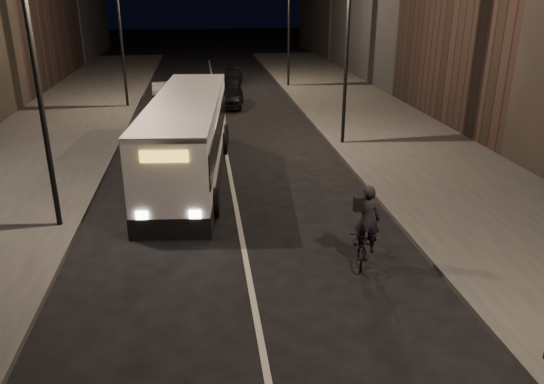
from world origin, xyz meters
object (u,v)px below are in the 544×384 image
object	(u,v)px
streetlight_right_far	(285,13)
car_mid	(164,92)
streetlight_left_near	(43,54)
car_far	(232,77)
streetlight_left_far	(124,19)
cyclist_on_bicycle	(364,236)
car_near	(230,96)
streetlight_right_mid	(342,29)
city_bus	(188,134)

from	to	relation	value
streetlight_right_far	car_mid	xyz separation A→B (m)	(-8.71, -4.81, -4.64)
streetlight_left_near	car_mid	bearing A→B (deg)	84.18
car_far	streetlight_left_far	bearing A→B (deg)	-123.01
streetlight_left_near	streetlight_left_far	distance (m)	18.00
streetlight_right_far	cyclist_on_bicycle	distance (m)	27.75
streetlight_left_far	car_near	size ratio (longest dim) A/B	2.02
streetlight_right_far	car_mid	distance (m)	10.98
streetlight_right_mid	city_bus	xyz separation A→B (m)	(-6.93, -3.43, -3.64)
streetlight_left_near	streetlight_right_far	bearing A→B (deg)	66.04
streetlight_left_far	city_bus	distance (m)	14.41
car_mid	streetlight_right_mid	bearing A→B (deg)	122.80
streetlight_left_far	streetlight_left_near	bearing A→B (deg)	-90.00
streetlight_left_near	car_far	bearing A→B (deg)	75.32
streetlight_right_mid	streetlight_left_far	bearing A→B (deg)	136.84
streetlight_left_near	city_bus	bearing A→B (deg)	50.75
streetlight_right_far	cyclist_on_bicycle	xyz separation A→B (m)	(-2.12, -27.29, -4.60)
car_near	car_mid	size ratio (longest dim) A/B	0.92
cyclist_on_bicycle	car_near	size ratio (longest dim) A/B	0.57
streetlight_left_near	city_bus	distance (m)	6.93
streetlight_right_far	car_near	size ratio (longest dim) A/B	2.02
car_near	car_far	bearing A→B (deg)	92.95
cyclist_on_bicycle	car_mid	size ratio (longest dim) A/B	0.52
streetlight_right_far	streetlight_right_mid	bearing A→B (deg)	-90.00
streetlight_right_far	car_far	size ratio (longest dim) A/B	2.11
streetlight_left_far	car_mid	size ratio (longest dim) A/B	1.85
streetlight_left_far	car_mid	bearing A→B (deg)	31.24
city_bus	car_near	world-z (taller)	city_bus
cyclist_on_bicycle	car_mid	bearing A→B (deg)	124.54
streetlight_right_mid	car_mid	size ratio (longest dim) A/B	1.85
streetlight_right_mid	streetlight_left_near	distance (m)	13.33
cyclist_on_bicycle	streetlight_left_near	bearing A→B (deg)	177.16
streetlight_left_near	car_near	size ratio (longest dim) A/B	2.02
streetlight_left_near	streetlight_left_far	xyz separation A→B (m)	(0.00, 18.00, 0.00)
car_near	streetlight_left_far	bearing A→B (deg)	-175.24
city_bus	car_far	world-z (taller)	city_bus
streetlight_left_far	car_near	distance (m)	7.72
streetlight_right_far	streetlight_left_near	xyz separation A→B (m)	(-10.66, -24.00, 0.00)
city_bus	car_mid	world-z (taller)	city_bus
streetlight_right_mid	streetlight_left_near	bearing A→B (deg)	-143.12
cyclist_on_bicycle	city_bus	bearing A→B (deg)	139.70
streetlight_right_far	streetlight_left_far	world-z (taller)	same
streetlight_right_mid	streetlight_right_far	xyz separation A→B (m)	(0.00, 16.00, 0.00)
streetlight_left_far	cyclist_on_bicycle	xyz separation A→B (m)	(8.54, -21.29, -4.60)
streetlight_right_far	streetlight_left_near	world-z (taller)	same
car_near	city_bus	bearing A→B (deg)	-92.87
car_far	streetlight_right_far	bearing A→B (deg)	-17.94
streetlight_right_far	city_bus	world-z (taller)	streetlight_right_far
car_near	streetlight_left_near	bearing A→B (deg)	-101.62
streetlight_right_mid	car_near	bearing A→B (deg)	115.02
streetlight_right_far	car_far	bearing A→B (deg)	154.33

